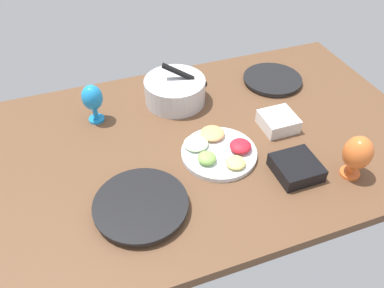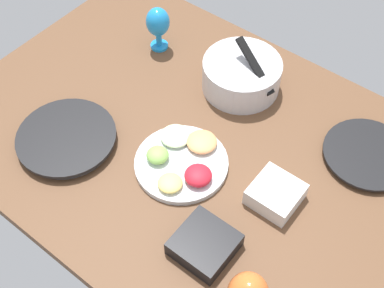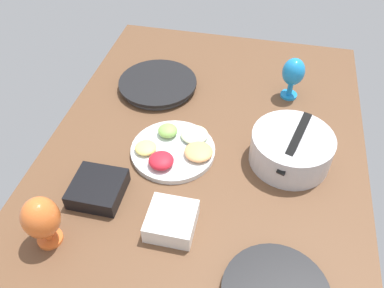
{
  "view_description": "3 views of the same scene",
  "coord_description": "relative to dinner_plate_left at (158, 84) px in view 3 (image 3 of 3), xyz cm",
  "views": [
    {
      "loc": [
        -45.84,
        -100.53,
        96.86
      ],
      "look_at": [
        -11.15,
        -4.41,
        3.54
      ],
      "focal_mm": 35.97,
      "sensor_mm": 36.0,
      "label": 1
    },
    {
      "loc": [
        52.47,
        -75.29,
        121.32
      ],
      "look_at": [
        -3.36,
        -3.65,
        3.54
      ],
      "focal_mm": 47.59,
      "sensor_mm": 36.0,
      "label": 2
    },
    {
      "loc": [
        84.01,
        15.92,
        93.71
      ],
      "look_at": [
        -4.31,
        -3.63,
        3.54
      ],
      "focal_mm": 37.29,
      "sensor_mm": 36.0,
      "label": 3
    }
  ],
  "objects": [
    {
      "name": "dinner_plate_left",
      "position": [
        0.0,
        0.0,
        0.0
      ],
      "size": [
        29.97,
        29.97,
        3.14
      ],
      "color": "#4C4C51",
      "rests_on": "ground_plane"
    },
    {
      "name": "hurricane_glass_blue",
      "position": [
        -5.72,
        49.71,
        8.62
      ],
      "size": [
        8.11,
        8.11,
        16.22
      ],
      "color": "#1E8AD6",
      "rests_on": "ground_plane"
    },
    {
      "name": "square_bowl_black",
      "position": [
        53.83,
        -2.71,
        1.17
      ],
      "size": [
        14.67,
        14.67,
        5.04
      ],
      "color": "black",
      "rests_on": "ground_plane"
    },
    {
      "name": "fruit_platter",
      "position": [
        32.51,
        14.87,
        0.18
      ],
      "size": [
        27.36,
        27.36,
        5.31
      ],
      "color": "silver",
      "rests_on": "ground_plane"
    },
    {
      "name": "square_bowl_white",
      "position": [
        60.18,
        21.13,
        1.5
      ],
      "size": [
        12.93,
        12.93,
        5.62
      ],
      "color": "white",
      "rests_on": "ground_plane"
    },
    {
      "name": "ground_plane",
      "position": [
        35.18,
        23.97,
        -3.63
      ],
      "size": [
        160.0,
        104.0,
        4.0
      ],
      "primitive_type": "cube",
      "color": "brown"
    },
    {
      "name": "mixing_bowl",
      "position": [
        27.95,
        51.26,
        4.03
      ],
      "size": [
        26.22,
        25.33,
        17.16
      ],
      "color": "silver",
      "rests_on": "ground_plane"
    },
    {
      "name": "hurricane_glass_orange",
      "position": [
        71.14,
        -9.63,
        8.08
      ],
      "size": [
        9.62,
        9.62,
        16.31
      ],
      "color": "orange",
      "rests_on": "ground_plane"
    }
  ]
}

